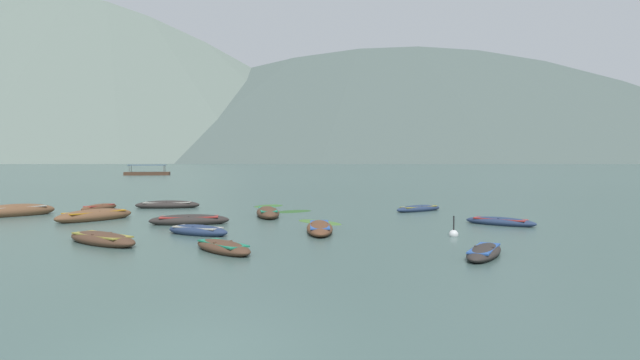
{
  "coord_description": "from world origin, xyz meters",
  "views": [
    {
      "loc": [
        2.06,
        -8.32,
        3.16
      ],
      "look_at": [
        3.29,
        42.06,
        1.32
      ],
      "focal_mm": 28.93,
      "sensor_mm": 36.0,
      "label": 1
    }
  ],
  "objects_px": {
    "rowboat_0": "(500,222)",
    "rowboat_3": "(419,209)",
    "rowboat_2": "(95,216)",
    "rowboat_12": "(14,211)",
    "rowboat_10": "(484,252)",
    "rowboat_13": "(198,231)",
    "rowboat_9": "(168,205)",
    "rowboat_11": "(223,247)",
    "mooring_buoy": "(454,234)",
    "rowboat_6": "(99,207)",
    "rowboat_5": "(320,228)",
    "rowboat_7": "(189,220)",
    "rowboat_4": "(268,213)",
    "rowboat_8": "(102,239)",
    "ferry_0": "(147,173)"
  },
  "relations": [
    {
      "from": "rowboat_0",
      "to": "mooring_buoy",
      "type": "distance_m",
      "value": 5.1
    },
    {
      "from": "rowboat_5",
      "to": "rowboat_12",
      "type": "height_order",
      "value": "rowboat_12"
    },
    {
      "from": "rowboat_4",
      "to": "rowboat_11",
      "type": "height_order",
      "value": "rowboat_4"
    },
    {
      "from": "rowboat_0",
      "to": "rowboat_7",
      "type": "distance_m",
      "value": 15.52
    },
    {
      "from": "rowboat_11",
      "to": "rowboat_6",
      "type": "bearing_deg",
      "value": 123.89
    },
    {
      "from": "rowboat_3",
      "to": "rowboat_12",
      "type": "relative_size",
      "value": 0.87
    },
    {
      "from": "rowboat_3",
      "to": "rowboat_5",
      "type": "distance_m",
      "value": 11.45
    },
    {
      "from": "rowboat_5",
      "to": "rowboat_9",
      "type": "height_order",
      "value": "rowboat_9"
    },
    {
      "from": "ferry_0",
      "to": "rowboat_6",
      "type": "bearing_deg",
      "value": -74.82
    },
    {
      "from": "rowboat_0",
      "to": "rowboat_6",
      "type": "height_order",
      "value": "rowboat_0"
    },
    {
      "from": "rowboat_9",
      "to": "ferry_0",
      "type": "height_order",
      "value": "ferry_0"
    },
    {
      "from": "rowboat_4",
      "to": "rowboat_7",
      "type": "bearing_deg",
      "value": -135.65
    },
    {
      "from": "rowboat_4",
      "to": "rowboat_11",
      "type": "distance_m",
      "value": 11.52
    },
    {
      "from": "rowboat_4",
      "to": "rowboat_13",
      "type": "relative_size",
      "value": 1.37
    },
    {
      "from": "rowboat_5",
      "to": "rowboat_8",
      "type": "distance_m",
      "value": 8.98
    },
    {
      "from": "rowboat_12",
      "to": "rowboat_0",
      "type": "bearing_deg",
      "value": -10.47
    },
    {
      "from": "rowboat_2",
      "to": "rowboat_12",
      "type": "bearing_deg",
      "value": 157.63
    },
    {
      "from": "rowboat_6",
      "to": "rowboat_11",
      "type": "xyz_separation_m",
      "value": [
        10.58,
        -15.75,
        0.0
      ]
    },
    {
      "from": "rowboat_6",
      "to": "rowboat_7",
      "type": "distance_m",
      "value": 10.92
    },
    {
      "from": "rowboat_2",
      "to": "rowboat_12",
      "type": "xyz_separation_m",
      "value": [
        -5.54,
        2.28,
        0.03
      ]
    },
    {
      "from": "rowboat_5",
      "to": "rowboat_6",
      "type": "bearing_deg",
      "value": 142.52
    },
    {
      "from": "rowboat_0",
      "to": "rowboat_3",
      "type": "bearing_deg",
      "value": 109.48
    },
    {
      "from": "rowboat_10",
      "to": "rowboat_13",
      "type": "xyz_separation_m",
      "value": [
        -10.6,
        5.31,
        0.03
      ]
    },
    {
      "from": "rowboat_2",
      "to": "rowboat_3",
      "type": "bearing_deg",
      "value": 13.75
    },
    {
      "from": "rowboat_2",
      "to": "rowboat_8",
      "type": "distance_m",
      "value": 8.77
    },
    {
      "from": "rowboat_9",
      "to": "rowboat_6",
      "type": "bearing_deg",
      "value": -162.1
    },
    {
      "from": "rowboat_7",
      "to": "mooring_buoy",
      "type": "relative_size",
      "value": 4.16
    },
    {
      "from": "rowboat_7",
      "to": "rowboat_12",
      "type": "height_order",
      "value": "rowboat_12"
    },
    {
      "from": "rowboat_8",
      "to": "rowboat_10",
      "type": "height_order",
      "value": "rowboat_8"
    },
    {
      "from": "rowboat_0",
      "to": "rowboat_5",
      "type": "relative_size",
      "value": 0.76
    },
    {
      "from": "rowboat_3",
      "to": "rowboat_13",
      "type": "xyz_separation_m",
      "value": [
        -11.77,
        -10.17,
        0.02
      ]
    },
    {
      "from": "rowboat_9",
      "to": "rowboat_10",
      "type": "distance_m",
      "value": 23.79
    },
    {
      "from": "rowboat_5",
      "to": "rowboat_9",
      "type": "bearing_deg",
      "value": 129.62
    },
    {
      "from": "rowboat_4",
      "to": "rowboat_12",
      "type": "relative_size",
      "value": 1.05
    },
    {
      "from": "rowboat_3",
      "to": "rowboat_7",
      "type": "bearing_deg",
      "value": -153.54
    },
    {
      "from": "rowboat_9",
      "to": "rowboat_11",
      "type": "bearing_deg",
      "value": -69.08
    },
    {
      "from": "rowboat_2",
      "to": "rowboat_10",
      "type": "height_order",
      "value": "rowboat_2"
    },
    {
      "from": "rowboat_5",
      "to": "rowboat_12",
      "type": "distance_m",
      "value": 18.94
    },
    {
      "from": "rowboat_0",
      "to": "rowboat_13",
      "type": "height_order",
      "value": "rowboat_13"
    },
    {
      "from": "rowboat_9",
      "to": "mooring_buoy",
      "type": "bearing_deg",
      "value": -41.06
    },
    {
      "from": "rowboat_9",
      "to": "rowboat_2",
      "type": "bearing_deg",
      "value": -105.12
    },
    {
      "from": "rowboat_4",
      "to": "rowboat_6",
      "type": "bearing_deg",
      "value": 159.31
    },
    {
      "from": "rowboat_7",
      "to": "rowboat_9",
      "type": "height_order",
      "value": "rowboat_9"
    },
    {
      "from": "rowboat_0",
      "to": "rowboat_11",
      "type": "xyz_separation_m",
      "value": [
        -12.53,
        -7.24,
        -0.0
      ]
    },
    {
      "from": "rowboat_11",
      "to": "mooring_buoy",
      "type": "distance_m",
      "value": 9.75
    },
    {
      "from": "rowboat_10",
      "to": "rowboat_13",
      "type": "distance_m",
      "value": 11.86
    },
    {
      "from": "rowboat_10",
      "to": "mooring_buoy",
      "type": "distance_m",
      "value": 4.55
    },
    {
      "from": "rowboat_0",
      "to": "rowboat_4",
      "type": "relative_size",
      "value": 0.76
    },
    {
      "from": "rowboat_5",
      "to": "rowboat_9",
      "type": "xyz_separation_m",
      "value": [
        -10.03,
        12.11,
        0.03
      ]
    },
    {
      "from": "rowboat_6",
      "to": "rowboat_9",
      "type": "distance_m",
      "value": 4.27
    }
  ]
}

